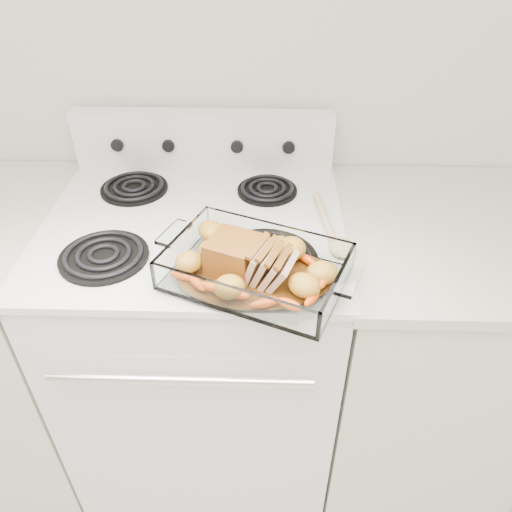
{
  "coord_description": "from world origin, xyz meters",
  "views": [
    {
      "loc": [
        0.19,
        0.58,
        1.65
      ],
      "look_at": [
        0.17,
        1.44,
        0.99
      ],
      "focal_mm": 35.0,
      "sensor_mm": 36.0,
      "label": 1
    }
  ],
  "objects_px": {
    "electric_range": "(204,341)",
    "counter_right": "(416,350)",
    "pork_roast": "(243,262)",
    "baking_dish": "(256,272)"
  },
  "relations": [
    {
      "from": "electric_range",
      "to": "baking_dish",
      "type": "distance_m",
      "value": 0.56
    },
    {
      "from": "counter_right",
      "to": "baking_dish",
      "type": "xyz_separation_m",
      "value": [
        -0.5,
        -0.24,
        0.5
      ]
    },
    {
      "from": "electric_range",
      "to": "pork_roast",
      "type": "relative_size",
      "value": 5.88
    },
    {
      "from": "counter_right",
      "to": "pork_roast",
      "type": "bearing_deg",
      "value": -155.77
    },
    {
      "from": "electric_range",
      "to": "counter_right",
      "type": "bearing_deg",
      "value": -0.1
    },
    {
      "from": "counter_right",
      "to": "pork_roast",
      "type": "relative_size",
      "value": 4.9
    },
    {
      "from": "baking_dish",
      "to": "pork_roast",
      "type": "distance_m",
      "value": 0.04
    },
    {
      "from": "electric_range",
      "to": "baking_dish",
      "type": "bearing_deg",
      "value": -54.43
    },
    {
      "from": "electric_range",
      "to": "counter_right",
      "type": "height_order",
      "value": "electric_range"
    },
    {
      "from": "counter_right",
      "to": "pork_roast",
      "type": "distance_m",
      "value": 0.78
    }
  ]
}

